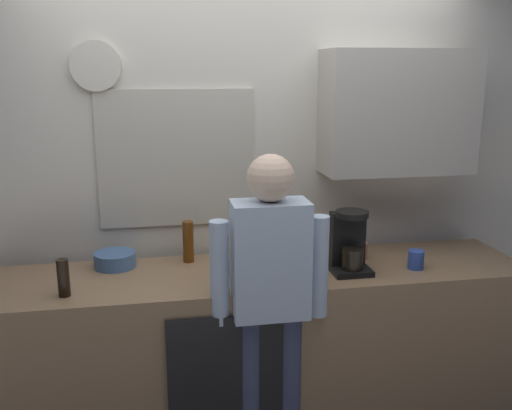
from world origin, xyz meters
The scene contains 14 objects.
kitchen_counter centered at (0.00, 0.30, 0.47)m, with size 2.89×0.64×0.94m, color #937251.
dishwasher_panel centered at (-0.22, -0.03, 0.42)m, with size 0.56×0.02×0.84m, color black.
back_wall_assembly centered at (0.10, 0.70, 1.36)m, with size 4.49×0.42×2.60m.
coffee_maker centered at (0.47, 0.22, 1.08)m, with size 0.20×0.20×0.33m.
bottle_green_wine centered at (-0.01, 0.29, 1.09)m, with size 0.07×0.07×0.30m, color #195923.
bottle_amber_beer centered at (-0.35, 0.51, 1.05)m, with size 0.06×0.06×0.23m, color brown.
bottle_dark_sauce centered at (-0.95, 0.13, 1.03)m, with size 0.06×0.06×0.18m, color black.
bottle_olive_oil centered at (0.03, 0.10, 1.06)m, with size 0.06×0.06×0.25m, color olive.
cup_yellow_cup centered at (-0.11, 0.29, 0.98)m, with size 0.07×0.07×0.09m, color yellow.
cup_blue_mug centered at (0.83, 0.18, 0.99)m, with size 0.08×0.08×0.10m, color #3351B2.
cup_terracotta_mug centered at (0.60, 0.39, 0.98)m, with size 0.08×0.08×0.09m, color #B26647.
mixing_bowl centered at (-0.74, 0.50, 0.98)m, with size 0.22×0.22×0.08m, color #4C72A5.
dish_soap centered at (-0.12, 0.51, 1.01)m, with size 0.06×0.06×0.18m.
person_at_sink centered at (0.00, 0.00, 0.95)m, with size 0.57×0.22×1.60m.
Camera 1 is at (-0.52, -2.46, 1.98)m, focal length 39.72 mm.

